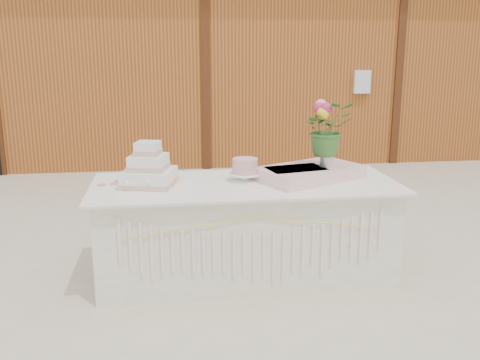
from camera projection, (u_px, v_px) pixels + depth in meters
name	position (u px, v px, depth m)	size (l,w,h in m)	color
ground	(245.00, 274.00, 4.39)	(80.00, 80.00, 0.00)	beige
barn	(197.00, 55.00, 9.75)	(12.60, 4.60, 3.30)	#A75823
cake_table	(245.00, 229.00, 4.29)	(2.40, 1.00, 0.77)	white
wedding_cake	(149.00, 171.00, 4.10)	(0.46, 0.46, 0.34)	white
pink_cake_stand	(245.00, 169.00, 4.23)	(0.26, 0.26, 0.18)	white
satin_runner	(309.00, 173.00, 4.31)	(0.83, 0.48, 0.10)	#FFCDCD
flower_vase	(326.00, 158.00, 4.28)	(0.10, 0.10, 0.14)	silver
bouquet	(328.00, 122.00, 4.21)	(0.39, 0.34, 0.43)	#346528
loose_flowers	(110.00, 182.00, 4.19)	(0.14, 0.33, 0.02)	#CD7D96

